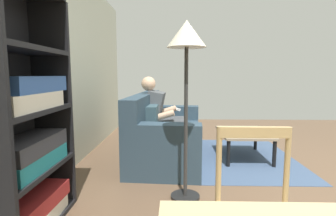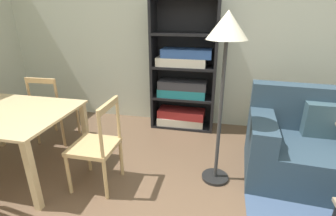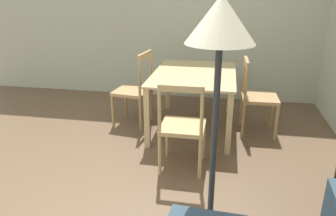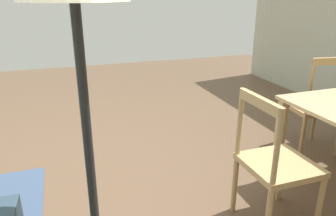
{
  "view_description": "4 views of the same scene",
  "coord_description": "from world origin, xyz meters",
  "px_view_note": "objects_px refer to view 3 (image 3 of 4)",
  "views": [
    {
      "loc": [
        -2.47,
        1.35,
        1.19
      ],
      "look_at": [
        1.22,
        1.45,
        0.72
      ],
      "focal_mm": 27.99,
      "sensor_mm": 36.0,
      "label": 1
    },
    {
      "loc": [
        -0.08,
        -1.0,
        1.67
      ],
      "look_at": [
        -0.49,
        0.9,
        0.9
      ],
      "focal_mm": 26.64,
      "sensor_mm": 36.0,
      "label": 2
    },
    {
      "loc": [
        1.62,
        1.29,
        1.71
      ],
      "look_at": [
        -0.49,
        0.9,
        0.9
      ],
      "focal_mm": 34.97,
      "sensor_mm": 36.0,
      "label": 3
    },
    {
      "loc": [
        0.02,
        2.37,
        1.46
      ],
      "look_at": [
        -0.49,
        0.9,
        0.9
      ],
      "focal_mm": 34.28,
      "sensor_mm": 36.0,
      "label": 4
    }
  ],
  "objects_px": {
    "dining_chair_by_doorway": "(134,90)",
    "dining_chair_facing_couch": "(182,127)",
    "dining_chair_near_wall": "(257,97)",
    "dining_table": "(194,80)",
    "floor_lamp": "(219,49)"
  },
  "relations": [
    {
      "from": "dining_chair_by_doorway",
      "to": "dining_chair_facing_couch",
      "type": "bearing_deg",
      "value": 37.14
    },
    {
      "from": "dining_chair_near_wall",
      "to": "dining_chair_facing_couch",
      "type": "height_order",
      "value": "dining_chair_near_wall"
    },
    {
      "from": "dining_table",
      "to": "dining_chair_facing_couch",
      "type": "relative_size",
      "value": 1.5
    },
    {
      "from": "dining_table",
      "to": "dining_chair_facing_couch",
      "type": "xyz_separation_m",
      "value": [
        1.01,
        -0.0,
        -0.18
      ]
    },
    {
      "from": "dining_chair_facing_couch",
      "to": "floor_lamp",
      "type": "relative_size",
      "value": 0.54
    },
    {
      "from": "dining_chair_facing_couch",
      "to": "floor_lamp",
      "type": "height_order",
      "value": "floor_lamp"
    },
    {
      "from": "dining_table",
      "to": "dining_chair_near_wall",
      "type": "bearing_deg",
      "value": 89.94
    },
    {
      "from": "dining_chair_near_wall",
      "to": "dining_chair_by_doorway",
      "type": "bearing_deg",
      "value": -89.86
    },
    {
      "from": "dining_chair_facing_couch",
      "to": "dining_chair_by_doorway",
      "type": "height_order",
      "value": "dining_chair_by_doorway"
    },
    {
      "from": "dining_table",
      "to": "dining_chair_facing_couch",
      "type": "distance_m",
      "value": 1.02
    },
    {
      "from": "dining_chair_facing_couch",
      "to": "dining_chair_by_doorway",
      "type": "relative_size",
      "value": 0.95
    },
    {
      "from": "dining_chair_facing_couch",
      "to": "floor_lamp",
      "type": "bearing_deg",
      "value": 16.19
    },
    {
      "from": "dining_table",
      "to": "floor_lamp",
      "type": "relative_size",
      "value": 0.81
    },
    {
      "from": "dining_chair_near_wall",
      "to": "dining_chair_facing_couch",
      "type": "relative_size",
      "value": 1.0
    },
    {
      "from": "dining_table",
      "to": "floor_lamp",
      "type": "height_order",
      "value": "floor_lamp"
    }
  ]
}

